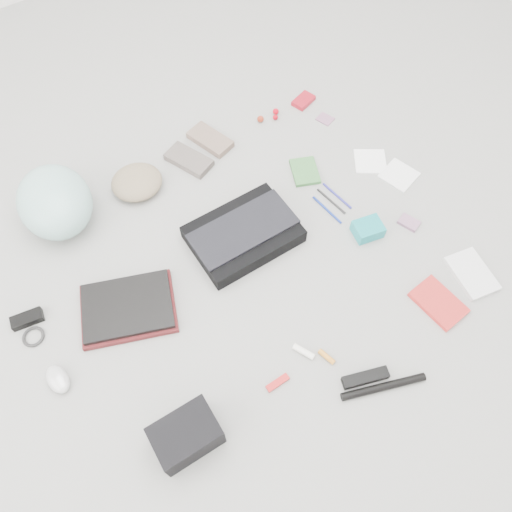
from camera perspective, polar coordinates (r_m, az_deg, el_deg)
ground_plane at (r=1.82m, az=0.00°, el=-0.79°), size 4.00×4.00×0.00m
messenger_bag at (r=1.85m, az=-1.45°, el=2.50°), size 0.39×0.28×0.06m
bag_flap at (r=1.82m, az=-1.48°, el=3.13°), size 0.39×0.19×0.01m
laptop_sleeve at (r=1.78m, az=-14.36°, el=-5.86°), size 0.38×0.34×0.02m
laptop at (r=1.76m, az=-14.51°, el=-5.57°), size 0.36×0.32×0.02m
bike_helmet at (r=1.99m, az=-22.01°, el=5.77°), size 0.30×0.36×0.20m
beanie at (r=2.04m, az=-13.47°, el=8.22°), size 0.24×0.23×0.07m
mitten_left at (r=2.11m, az=-7.68°, el=10.83°), size 0.16×0.21×0.03m
mitten_right at (r=2.17m, az=-5.26°, el=13.10°), size 0.14×0.21×0.03m
power_brick at (r=1.88m, az=-24.69°, el=-6.56°), size 0.11×0.07×0.03m
cable_coil at (r=1.85m, az=-24.09°, el=-8.42°), size 0.09×0.09×0.01m
mouse at (r=1.75m, az=-21.72°, el=-12.95°), size 0.07×0.11×0.04m
camera_bag at (r=1.56m, az=-7.97°, el=-19.64°), size 0.20×0.14×0.12m
multitool at (r=1.65m, az=2.48°, el=-14.26°), size 0.08×0.02×0.01m
toiletry_tube_white at (r=1.68m, az=5.46°, el=-10.82°), size 0.05×0.08×0.02m
toiletry_tube_orange at (r=1.68m, az=8.07°, el=-11.32°), size 0.03×0.06×0.02m
u_lock at (r=1.68m, az=12.38°, el=-13.43°), size 0.15×0.09×0.03m
bike_pump at (r=1.68m, az=14.36°, el=-14.28°), size 0.27×0.12×0.03m
book_red at (r=1.85m, az=20.13°, el=-5.03°), size 0.13×0.19×0.02m
book_white at (r=1.95m, az=23.44°, el=-1.87°), size 0.16×0.21×0.02m
notepad at (r=2.07m, az=5.61°, el=9.60°), size 0.15×0.17×0.02m
pen_blue at (r=1.96m, az=8.12°, el=5.25°), size 0.02×0.16×0.01m
pen_black at (r=1.99m, az=8.60°, el=6.21°), size 0.02×0.15×0.01m
pen_navy at (r=2.01m, az=9.25°, el=6.82°), size 0.02×0.16×0.01m
accordion_wallet at (r=1.91m, az=12.66°, el=3.01°), size 0.12×0.11×0.05m
card_deck at (r=1.99m, az=17.07°, el=3.67°), size 0.07×0.09×0.01m
napkin_top at (r=2.15m, az=12.93°, el=10.49°), size 0.18×0.18×0.01m
napkin_bottom at (r=2.13m, az=16.03°, el=8.88°), size 0.16×0.16×0.01m
lollipop_a at (r=2.25m, az=0.51°, el=15.39°), size 0.03×0.03×0.03m
lollipop_b at (r=2.26m, az=2.22°, el=15.56°), size 0.03×0.03×0.02m
lollipop_c at (r=2.28m, az=2.27°, el=16.18°), size 0.03×0.03×0.03m
altoids_tin at (r=2.34m, az=5.45°, el=17.26°), size 0.11×0.09×0.02m
stamp_sheet at (r=2.29m, az=7.90°, el=15.25°), size 0.07×0.08×0.00m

